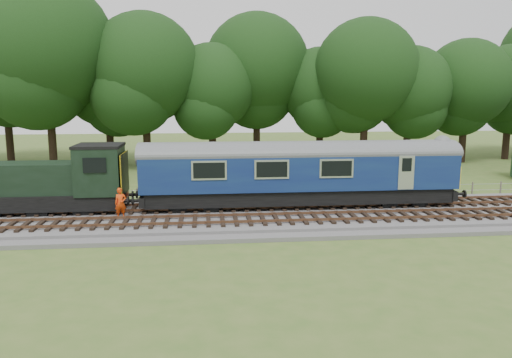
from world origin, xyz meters
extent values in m
plane|color=#406123|center=(0.00, 0.00, 0.00)|extent=(120.00, 120.00, 0.00)
cube|color=#4C4C4F|center=(0.00, 0.00, 0.17)|extent=(70.00, 7.00, 0.35)
cube|color=brown|center=(0.00, 0.68, 0.49)|extent=(66.50, 0.07, 0.14)
cube|color=brown|center=(0.00, 2.12, 0.49)|extent=(66.50, 0.07, 0.14)
cube|color=brown|center=(0.00, -2.32, 0.49)|extent=(66.50, 0.07, 0.14)
cube|color=brown|center=(0.00, -0.88, 0.49)|extent=(66.50, 0.07, 0.14)
cube|color=black|center=(-0.33, 1.40, 1.06)|extent=(17.46, 2.52, 0.85)
cube|color=#0F1C54|center=(-0.33, 1.40, 2.48)|extent=(18.00, 2.80, 2.05)
cube|color=yellow|center=(8.69, 1.40, 2.11)|extent=(0.06, 2.74, 1.30)
cube|color=black|center=(5.67, 1.40, 0.86)|extent=(2.60, 2.00, 0.55)
cube|color=black|center=(-6.33, 1.40, 0.86)|extent=(2.60, 2.00, 0.55)
cube|color=black|center=(-14.73, 1.40, 1.01)|extent=(8.73, 2.39, 0.85)
cube|color=black|center=(-15.93, 1.40, 2.26)|extent=(6.30, 2.08, 1.70)
cube|color=black|center=(-11.53, 1.40, 2.66)|extent=(2.40, 2.55, 2.60)
cube|color=#9C0D0C|center=(-10.35, 1.40, 1.06)|extent=(0.25, 2.60, 0.55)
cube|color=yellow|center=(-10.21, 1.40, 2.46)|extent=(0.06, 2.55, 2.30)
imported|color=#E63E0C|center=(-10.19, -0.49, 1.17)|extent=(0.67, 0.53, 1.63)
camera|label=1|loc=(-5.68, -26.58, 6.89)|focal=35.00mm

